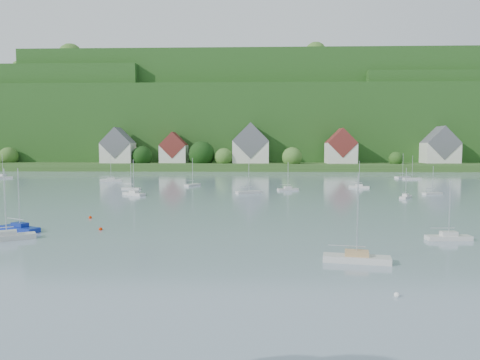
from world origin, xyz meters
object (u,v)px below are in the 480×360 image
(near_sailboat_1, at_px, (20,228))
(near_sailboat_3, at_px, (449,237))
(near_sailboat_0, at_px, (6,236))
(near_sailboat_2, at_px, (357,258))

(near_sailboat_1, relative_size, near_sailboat_3, 1.16)
(near_sailboat_0, height_order, near_sailboat_3, near_sailboat_0)
(near_sailboat_1, xyz_separation_m, near_sailboat_2, (39.81, -14.19, 0.01))
(near_sailboat_0, relative_size, near_sailboat_2, 0.99)
(near_sailboat_1, xyz_separation_m, near_sailboat_3, (52.75, -3.75, -0.03))
(near_sailboat_1, bearing_deg, near_sailboat_0, -48.81)
(near_sailboat_1, distance_m, near_sailboat_3, 52.89)
(near_sailboat_0, bearing_deg, near_sailboat_1, 71.65)
(near_sailboat_2, bearing_deg, near_sailboat_0, 178.28)
(near_sailboat_0, bearing_deg, near_sailboat_3, -29.97)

